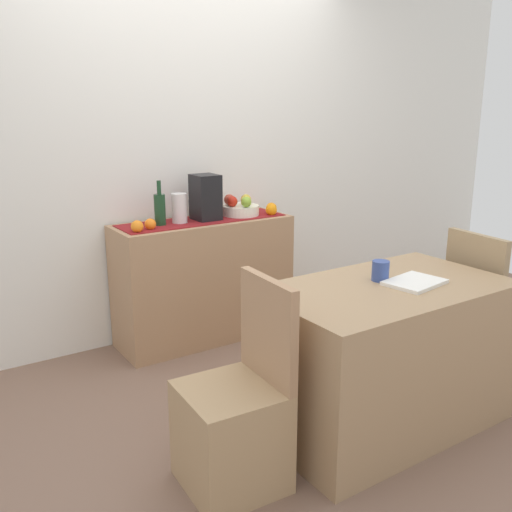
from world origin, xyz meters
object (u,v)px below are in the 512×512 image
at_px(coffee_cup, 380,271).
at_px(chair_near_window, 234,427).
at_px(open_book, 415,282).
at_px(ceramic_vase, 179,209).
at_px(wine_bottle, 160,209).
at_px(coffee_maker, 206,198).
at_px(sideboard_console, 205,280).
at_px(chair_by_corner, 488,336).
at_px(dining_table, 383,355).
at_px(fruit_bowl, 241,210).

relative_size(coffee_cup, chair_near_window, 0.11).
bearing_deg(open_book, ceramic_vase, 99.22).
height_order(wine_bottle, coffee_maker, coffee_maker).
height_order(sideboard_console, ceramic_vase, ceramic_vase).
bearing_deg(chair_near_window, chair_by_corner, 0.09).
distance_m(dining_table, chair_by_corner, 0.88).
relative_size(open_book, chair_by_corner, 0.31).
bearing_deg(open_book, coffee_maker, 92.46).
xyz_separation_m(sideboard_console, dining_table, (0.21, -1.47, -0.05)).
distance_m(ceramic_vase, chair_by_corner, 2.05).
height_order(fruit_bowl, chair_near_window, fruit_bowl).
distance_m(wine_bottle, coffee_maker, 0.33).
bearing_deg(chair_by_corner, coffee_cup, 175.23).
xyz_separation_m(fruit_bowl, ceramic_vase, (-0.47, 0.00, 0.06)).
bearing_deg(sideboard_console, coffee_maker, 0.00).
distance_m(open_book, coffee_cup, 0.17).
distance_m(ceramic_vase, coffee_cup, 1.46).
bearing_deg(dining_table, ceramic_vase, 104.68).
relative_size(coffee_maker, chair_by_corner, 0.34).
bearing_deg(dining_table, coffee_maker, 97.41).
bearing_deg(coffee_maker, ceramic_vase, 180.00).
distance_m(sideboard_console, open_book, 1.60).
distance_m(coffee_cup, chair_near_window, 1.04).
bearing_deg(coffee_cup, open_book, -53.53).
relative_size(coffee_maker, chair_near_window, 0.34).
bearing_deg(coffee_cup, sideboard_console, 99.65).
height_order(fruit_bowl, wine_bottle, wine_bottle).
distance_m(fruit_bowl, chair_near_window, 1.86).
relative_size(fruit_bowl, coffee_cup, 2.52).
relative_size(sideboard_console, dining_table, 0.99).
bearing_deg(ceramic_vase, open_book, -71.66).
xyz_separation_m(fruit_bowl, coffee_maker, (-0.27, 0.00, 0.11)).
relative_size(coffee_maker, dining_table, 0.25).
height_order(sideboard_console, coffee_maker, coffee_maker).
height_order(dining_table, coffee_cup, coffee_cup).
xyz_separation_m(ceramic_vase, chair_by_corner, (1.26, -1.47, -0.67)).
bearing_deg(sideboard_console, open_book, -77.61).
xyz_separation_m(fruit_bowl, chair_near_window, (-0.96, -1.47, -0.61)).
relative_size(wine_bottle, coffee_maker, 0.95).
xyz_separation_m(sideboard_console, coffee_cup, (0.24, -1.40, 0.37)).
xyz_separation_m(sideboard_console, chair_by_corner, (1.09, -1.47, -0.15)).
xyz_separation_m(fruit_bowl, wine_bottle, (-0.61, 0.00, 0.07)).
bearing_deg(dining_table, wine_bottle, 109.55).
distance_m(dining_table, coffee_cup, 0.43).
height_order(dining_table, chair_by_corner, chair_by_corner).
height_order(coffee_maker, open_book, coffee_maker).
bearing_deg(fruit_bowl, dining_table, -93.24).
distance_m(ceramic_vase, chair_near_window, 1.69).
xyz_separation_m(wine_bottle, coffee_cup, (0.55, -1.40, -0.15)).
bearing_deg(coffee_maker, wine_bottle, 180.00).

